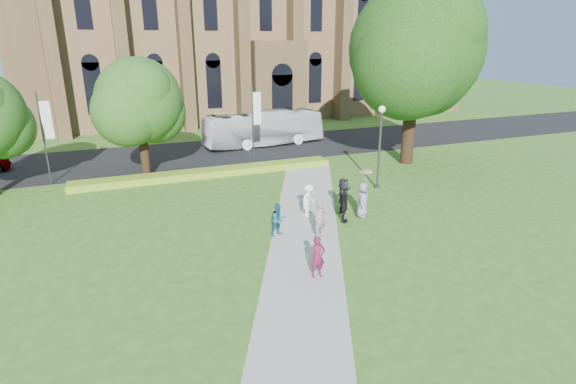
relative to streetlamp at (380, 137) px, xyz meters
name	(u,v)px	position (x,y,z in m)	size (l,w,h in m)	color
ground	(314,248)	(-7.50, -6.50, -3.30)	(160.00, 160.00, 0.00)	#325E1C
road	(214,152)	(-7.50, 13.50, -3.29)	(160.00, 10.00, 0.02)	black
footpath	(305,239)	(-7.50, -5.50, -3.28)	(3.20, 30.00, 0.04)	#B2B2A8
flower_hedge	(208,173)	(-9.50, 6.70, -3.07)	(18.00, 1.40, 0.45)	gold
cathedral	(252,6)	(2.50, 33.23, 9.69)	(52.60, 18.25, 28.00)	brown
streetlamp	(380,137)	(0.00, 0.00, 0.00)	(0.44, 0.44, 5.24)	#38383D
large_tree	(416,50)	(5.50, 4.50, 5.07)	(9.60, 9.60, 13.20)	#332114
street_tree_1	(139,101)	(-13.50, 8.00, 1.93)	(5.60, 5.60, 8.05)	#332114
banner_pole_0	(254,120)	(-5.39, 8.70, 0.09)	(0.70, 0.10, 6.00)	#38383D
banner_pole_1	(45,133)	(-19.39, 8.70, 0.09)	(0.70, 0.10, 6.00)	#38383D
tour_coach	(264,128)	(-2.69, 14.41, -1.76)	(2.55, 10.92, 3.04)	silver
pedestrian_0	(318,257)	(-8.52, -9.00, -2.40)	(0.63, 0.41, 1.72)	maroon
pedestrian_1	(279,220)	(-8.53, -4.67, -2.46)	(0.78, 0.61, 1.60)	#165272
pedestrian_2	(308,200)	(-6.16, -2.90, -2.37)	(1.14, 0.66, 1.77)	white
pedestrian_3	(344,207)	(-4.80, -4.37, -2.45)	(0.94, 0.39, 1.61)	black
pedestrian_4	(363,200)	(-3.51, -4.00, -2.33)	(0.91, 0.59, 1.86)	gray
pedestrian_5	(343,195)	(-4.15, -3.05, -2.29)	(1.79, 0.57, 1.93)	#222128
pedestrian_6	(320,220)	(-6.81, -5.67, -2.34)	(0.67, 0.44, 1.83)	gray
parasol	(366,176)	(-3.33, -3.90, -1.07)	(0.73, 0.73, 0.64)	#DB9AAC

